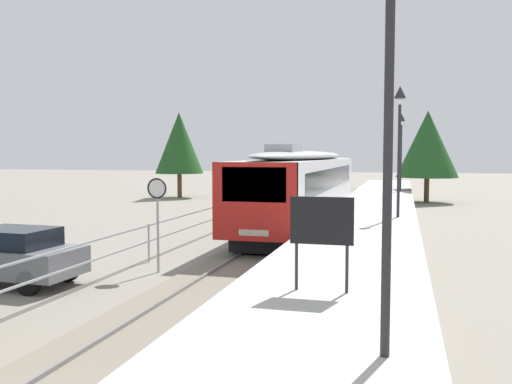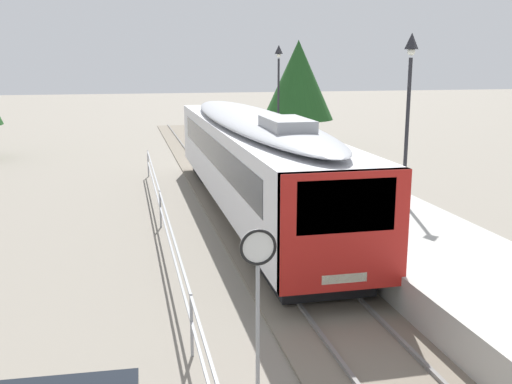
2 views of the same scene
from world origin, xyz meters
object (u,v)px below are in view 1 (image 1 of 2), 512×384
at_px(platform_lamp_mid_platform, 399,126).
at_px(platform_lamp_far_end, 401,138).
at_px(platform_notice_board, 322,224).
at_px(speed_limit_sign, 157,201).
at_px(commuter_train, 304,182).
at_px(parked_hatchback_grey, 9,256).
at_px(platform_lamp_near_end, 389,64).

distance_m(platform_lamp_mid_platform, platform_lamp_far_end, 16.12).
xyz_separation_m(platform_notice_board, speed_limit_sign, (-5.49, 4.49, -0.06)).
relative_size(commuter_train, parked_hatchback_grey, 4.56).
xyz_separation_m(platform_lamp_mid_platform, platform_notice_board, (-1.28, -12.98, -2.44)).
xyz_separation_m(platform_lamp_near_end, speed_limit_sign, (-6.77, 7.63, -2.50)).
relative_size(platform_lamp_near_end, speed_limit_sign, 1.91).
height_order(commuter_train, platform_lamp_near_end, platform_lamp_near_end).
bearing_deg(speed_limit_sign, commuter_train, 78.31).
bearing_deg(platform_lamp_far_end, commuter_train, -108.45).
height_order(platform_notice_board, speed_limit_sign, speed_limit_sign).
bearing_deg(platform_lamp_near_end, platform_notice_board, 112.18).
height_order(platform_lamp_near_end, platform_lamp_far_end, same).
bearing_deg(platform_lamp_far_end, speed_limit_sign, -105.39).
xyz_separation_m(platform_lamp_mid_platform, platform_lamp_far_end, (0.00, 16.12, 0.00)).
xyz_separation_m(commuter_train, platform_lamp_near_end, (4.43, -18.96, 2.48)).
bearing_deg(parked_hatchback_grey, platform_lamp_near_end, -27.61).
distance_m(commuter_train, platform_lamp_near_end, 19.63).
distance_m(platform_lamp_near_end, platform_lamp_mid_platform, 16.12).
height_order(platform_lamp_mid_platform, platform_lamp_far_end, same).
bearing_deg(platform_lamp_mid_platform, platform_lamp_far_end, 90.00).
xyz_separation_m(commuter_train, platform_lamp_far_end, (4.43, 13.27, 2.48)).
bearing_deg(platform_lamp_near_end, commuter_train, 103.15).
distance_m(commuter_train, speed_limit_sign, 11.57).
distance_m(commuter_train, platform_lamp_mid_platform, 5.82).
height_order(platform_lamp_near_end, speed_limit_sign, platform_lamp_near_end).
xyz_separation_m(platform_lamp_mid_platform, speed_limit_sign, (-6.77, -8.49, -2.50)).
height_order(commuter_train, platform_notice_board, commuter_train).
relative_size(commuter_train, platform_notice_board, 10.30).
distance_m(commuter_train, platform_lamp_far_end, 14.21).
bearing_deg(parked_hatchback_grey, platform_lamp_far_end, 69.74).
xyz_separation_m(platform_lamp_far_end, speed_limit_sign, (-6.77, -24.60, -2.50)).
height_order(commuter_train, platform_lamp_far_end, platform_lamp_far_end).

